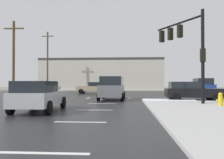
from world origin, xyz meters
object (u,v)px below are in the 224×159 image
(traffic_signal_mast, at_px, (186,42))
(sedan_silver, at_px, (39,95))
(fire_hydrant, at_px, (220,99))
(utility_pole_far, at_px, (14,57))
(suv_blue, at_px, (203,86))
(utility_pole_distant, at_px, (48,60))
(sedan_black, at_px, (192,91))
(sedan_white, at_px, (42,87))
(suv_grey, at_px, (112,88))
(sedan_tan, at_px, (94,88))

(traffic_signal_mast, bearing_deg, sedan_silver, 93.48)
(fire_hydrant, height_order, utility_pole_far, utility_pole_far)
(suv_blue, height_order, sedan_silver, suv_blue)
(utility_pole_distant, bearing_deg, traffic_signal_mast, -52.97)
(traffic_signal_mast, bearing_deg, suv_blue, -49.94)
(suv_blue, height_order, utility_pole_distant, utility_pole_distant)
(sedan_black, bearing_deg, sedan_white, 142.64)
(sedan_white, relative_size, sedan_black, 1.01)
(suv_grey, bearing_deg, fire_hydrant, -130.91)
(sedan_black, distance_m, utility_pole_distant, 30.48)
(suv_grey, relative_size, sedan_white, 1.06)
(suv_grey, bearing_deg, traffic_signal_mast, -119.73)
(traffic_signal_mast, height_order, suv_blue, traffic_signal_mast)
(sedan_tan, xyz_separation_m, utility_pole_far, (-7.87, -7.33, 3.47))
(sedan_silver, distance_m, utility_pole_distant, 32.17)
(fire_hydrant, bearing_deg, sedan_tan, 119.45)
(suv_grey, height_order, utility_pole_distant, utility_pole_distant)
(utility_pole_far, xyz_separation_m, utility_pole_distant, (-2.12, 17.29, 1.29))
(suv_blue, bearing_deg, utility_pole_distant, -112.58)
(sedan_white, height_order, sedan_silver, same)
(suv_blue, height_order, sedan_tan, suv_blue)
(sedan_white, distance_m, sedan_tan, 7.77)
(suv_blue, xyz_separation_m, sedan_silver, (-13.94, -17.85, -0.24))
(utility_pole_distant, bearing_deg, suv_blue, -27.51)
(utility_pole_far, bearing_deg, utility_pole_distant, 97.00)
(utility_pole_far, bearing_deg, sedan_tan, 42.99)
(traffic_signal_mast, distance_m, sedan_black, 4.26)
(suv_grey, distance_m, sedan_silver, 9.43)
(utility_pole_distant, bearing_deg, fire_hydrant, -54.18)
(sedan_black, height_order, sedan_silver, same)
(suv_grey, xyz_separation_m, utility_pole_far, (-11.02, 4.12, 3.23))
(sedan_white, height_order, utility_pole_far, utility_pole_far)
(sedan_silver, xyz_separation_m, utility_pole_distant, (-9.87, 30.25, 4.76))
(sedan_tan, bearing_deg, fire_hydrant, 119.14)
(suv_grey, distance_m, utility_pole_distant, 25.53)
(sedan_black, bearing_deg, utility_pole_distant, 132.11)
(suv_grey, relative_size, sedan_silver, 1.06)
(sedan_white, bearing_deg, utility_pole_distant, 107.32)
(sedan_white, bearing_deg, sedan_tan, -5.19)
(sedan_silver, bearing_deg, sedan_white, 16.61)
(fire_hydrant, xyz_separation_m, sedan_white, (-17.76, 18.91, 0.32))
(sedan_white, xyz_separation_m, sedan_black, (17.39, -13.89, 0.00))
(fire_hydrant, height_order, sedan_black, sedan_black)
(suv_grey, bearing_deg, utility_pole_far, 71.25)
(sedan_white, distance_m, sedan_silver, 22.67)
(fire_hydrant, relative_size, utility_pole_distant, 0.07)
(fire_hydrant, distance_m, sedan_white, 25.94)
(fire_hydrant, xyz_separation_m, sedan_silver, (-10.19, -2.46, 0.32))
(fire_hydrant, xyz_separation_m, sedan_tan, (-10.07, 17.83, 0.32))
(fire_hydrant, relative_size, utility_pole_far, 0.10)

